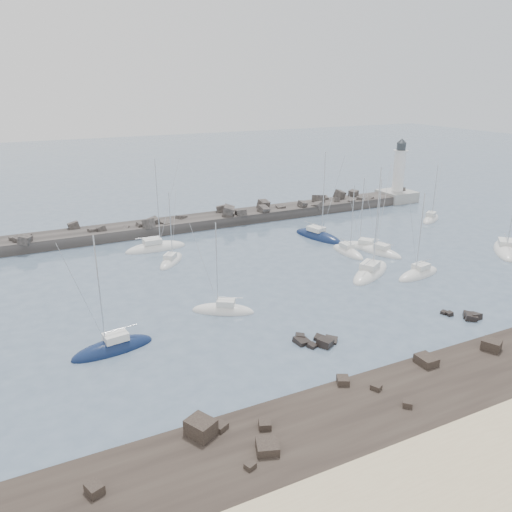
{
  "coord_description": "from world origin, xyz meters",
  "views": [
    {
      "loc": [
        -30.38,
        -47.54,
        26.02
      ],
      "look_at": [
        -1.21,
        12.0,
        2.49
      ],
      "focal_mm": 35.0,
      "sensor_mm": 36.0,
      "label": 1
    }
  ],
  "objects": [
    {
      "name": "sailboat_7",
      "position": [
        13.05,
        4.27,
        0.15
      ],
      "size": [
        10.45,
        8.01,
        16.22
      ],
      "color": "white",
      "rests_on": "ground"
    },
    {
      "name": "sailboat_8",
      "position": [
        15.79,
        22.14,
        0.15
      ],
      "size": [
        5.6,
        10.64,
        16.05
      ],
      "color": "#101F44",
      "rests_on": "ground"
    },
    {
      "name": "sailboat_13",
      "position": [
        19.33,
        14.05,
        0.14
      ],
      "size": [
        6.64,
        7.76,
        12.48
      ],
      "color": "white",
      "rests_on": "ground"
    },
    {
      "name": "sailboat_9",
      "position": [
        18.78,
        0.87,
        0.15
      ],
      "size": [
        8.4,
        3.91,
        12.9
      ],
      "color": "white",
      "rests_on": "ground"
    },
    {
      "name": "lighthouse",
      "position": [
        47.0,
        38.0,
        3.09
      ],
      "size": [
        7.0,
        7.0,
        14.6
      ],
      "color": "#989893",
      "rests_on": "ground"
    },
    {
      "name": "sailboat_10",
      "position": [
        20.05,
        10.93,
        0.14
      ],
      "size": [
        4.74,
        8.39,
        12.75
      ],
      "color": "white",
      "rests_on": "ground"
    },
    {
      "name": "ground",
      "position": [
        0.0,
        0.0,
        0.0
      ],
      "size": [
        400.0,
        400.0,
        0.0
      ],
      "primitive_type": "plane",
      "color": "#4B5E75",
      "rests_on": "ground"
    },
    {
      "name": "breakwater",
      "position": [
        -7.75,
        37.98,
        0.34
      ],
      "size": [
        115.0,
        7.49,
        5.28
      ],
      "color": "#312E2C",
      "rests_on": "ground"
    },
    {
      "name": "sailboat_5",
      "position": [
        -10.34,
        2.22,
        0.14
      ],
      "size": [
        7.55,
        5.89,
        11.93
      ],
      "color": "white",
      "rests_on": "ground"
    },
    {
      "name": "sailboat_3",
      "position": [
        -10.85,
        21.39,
        0.13
      ],
      "size": [
        6.23,
        7.03,
        11.47
      ],
      "color": "white",
      "rests_on": "ground"
    },
    {
      "name": "sailboat_2",
      "position": [
        -23.83,
        -1.08,
        0.16
      ],
      "size": [
        8.66,
        3.69,
        13.47
      ],
      "color": "#101F44",
      "rests_on": "ground"
    },
    {
      "name": "sailboat_11",
      "position": [
        38.58,
        2.6,
        0.14
      ],
      "size": [
        9.72,
        9.79,
        16.52
      ],
      "color": "white",
      "rests_on": "ground"
    },
    {
      "name": "sailboat_12",
      "position": [
        41.84,
        22.08,
        0.15
      ],
      "size": [
        7.48,
        5.7,
        11.88
      ],
      "color": "white",
      "rests_on": "ground"
    },
    {
      "name": "rock_shelf",
      "position": [
        -0.06,
        -21.96,
        0.02
      ],
      "size": [
        140.0,
        12.18,
        1.99
      ],
      "color": "black",
      "rests_on": "ground"
    },
    {
      "name": "sailboat_6",
      "position": [
        15.5,
        13.07,
        0.14
      ],
      "size": [
        2.31,
        7.46,
        11.94
      ],
      "color": "white",
      "rests_on": "ground"
    },
    {
      "name": "rock_cluster_far",
      "position": [
        14.61,
        -11.84,
        0.04
      ],
      "size": [
        3.43,
        3.81,
        1.65
      ],
      "color": "black",
      "rests_on": "ground"
    },
    {
      "name": "rock_cluster_near",
      "position": [
        -4.58,
        -8.8,
        0.07
      ],
      "size": [
        4.62,
        4.09,
        1.46
      ],
      "color": "black",
      "rests_on": "ground"
    },
    {
      "name": "sailboat_4",
      "position": [
        -11.32,
        28.37,
        0.15
      ],
      "size": [
        9.98,
        3.18,
        15.72
      ],
      "color": "white",
      "rests_on": "ground"
    }
  ]
}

